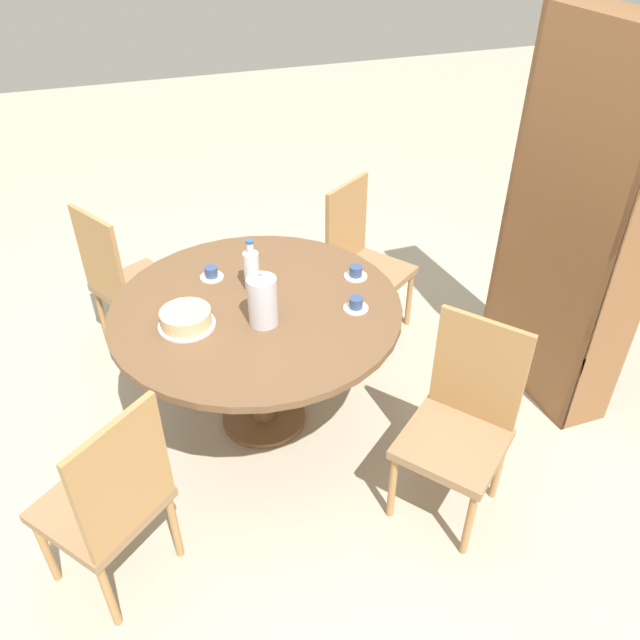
% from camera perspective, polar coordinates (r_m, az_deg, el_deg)
% --- Properties ---
extents(ground_plane, '(14.00, 14.00, 0.00)m').
position_cam_1_polar(ground_plane, '(3.44, -5.12, -8.95)').
color(ground_plane, '#B2A893').
extents(dining_table, '(1.38, 1.38, 0.75)m').
position_cam_1_polar(dining_table, '(3.03, -5.75, -0.42)').
color(dining_table, brown).
rests_on(dining_table, ground_plane).
extents(chair_a, '(0.59, 0.59, 0.95)m').
position_cam_1_polar(chair_a, '(2.80, 12.75, -9.05)').
color(chair_a, '#A87A47').
rests_on(chair_a, ground_plane).
extents(chair_b, '(0.58, 0.58, 0.95)m').
position_cam_1_polar(chair_b, '(3.84, 3.91, 5.57)').
color(chair_b, '#A87A47').
rests_on(chair_b, ground_plane).
extents(chair_c, '(0.57, 0.57, 0.95)m').
position_cam_1_polar(chair_c, '(3.80, -17.31, 3.51)').
color(chair_c, '#A87A47').
rests_on(chair_c, ground_plane).
extents(chair_d, '(0.59, 0.59, 0.95)m').
position_cam_1_polar(chair_d, '(2.58, -18.68, -15.34)').
color(chair_d, '#A87A47').
rests_on(chair_d, ground_plane).
extents(bookshelf, '(0.83, 0.28, 1.95)m').
position_cam_1_polar(bookshelf, '(3.36, 22.18, 7.63)').
color(bookshelf, brown).
rests_on(bookshelf, ground_plane).
extents(coffee_pot, '(0.13, 0.13, 0.28)m').
position_cam_1_polar(coffee_pot, '(2.77, -5.20, 1.88)').
color(coffee_pot, silver).
rests_on(coffee_pot, dining_table).
extents(water_bottle, '(0.08, 0.08, 0.27)m').
position_cam_1_polar(water_bottle, '(3.02, -6.27, 4.59)').
color(water_bottle, silver).
rests_on(water_bottle, dining_table).
extents(cake_main, '(0.26, 0.26, 0.08)m').
position_cam_1_polar(cake_main, '(2.85, -12.15, 0.11)').
color(cake_main, silver).
rests_on(cake_main, dining_table).
extents(cup_a, '(0.12, 0.12, 0.06)m').
position_cam_1_polar(cup_a, '(3.19, -9.90, 4.20)').
color(cup_a, silver).
rests_on(cup_a, dining_table).
extents(cup_b, '(0.12, 0.12, 0.06)m').
position_cam_1_polar(cup_b, '(3.15, 3.29, 4.33)').
color(cup_b, silver).
rests_on(cup_b, dining_table).
extents(cup_c, '(0.12, 0.12, 0.06)m').
position_cam_1_polar(cup_c, '(2.91, 3.31, 1.43)').
color(cup_c, silver).
rests_on(cup_c, dining_table).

